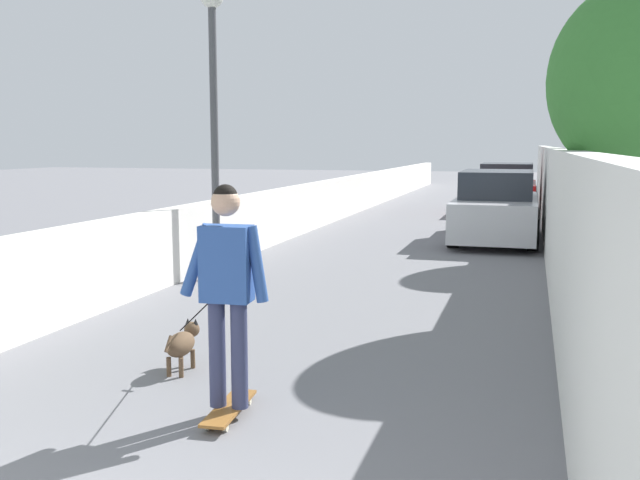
{
  "coord_description": "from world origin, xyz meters",
  "views": [
    {
      "loc": [
        -1.92,
        -2.41,
        2.12
      ],
      "look_at": [
        5.94,
        -0.07,
        1.0
      ],
      "focal_mm": 39.65,
      "sensor_mm": 36.0,
      "label": 1
    }
  ],
  "objects_px": {
    "tree_right_far": "(607,107)",
    "lamp_post": "(213,82)",
    "dog": "(182,343)",
    "tree_right_mid": "(627,63)",
    "person_skateboarder": "(227,278)",
    "car_far": "(507,190)",
    "car_near": "(497,208)",
    "skateboard": "(229,408)"
  },
  "relations": [
    {
      "from": "tree_right_far",
      "to": "lamp_post",
      "type": "distance_m",
      "value": 12.68
    },
    {
      "from": "dog",
      "to": "lamp_post",
      "type": "bearing_deg",
      "value": 20.89
    },
    {
      "from": "tree_right_mid",
      "to": "person_skateboarder",
      "type": "relative_size",
      "value": 2.76
    },
    {
      "from": "lamp_post",
      "to": "dog",
      "type": "height_order",
      "value": "lamp_post"
    },
    {
      "from": "person_skateboarder",
      "to": "car_far",
      "type": "distance_m",
      "value": 17.51
    },
    {
      "from": "tree_right_far",
      "to": "tree_right_mid",
      "type": "bearing_deg",
      "value": 177.82
    },
    {
      "from": "person_skateboarder",
      "to": "car_far",
      "type": "xyz_separation_m",
      "value": [
        17.45,
        -1.49,
        -0.39
      ]
    },
    {
      "from": "person_skateboarder",
      "to": "car_near",
      "type": "xyz_separation_m",
      "value": [
        11.07,
        -1.49,
        -0.39
      ]
    },
    {
      "from": "tree_right_mid",
      "to": "tree_right_far",
      "type": "height_order",
      "value": "tree_right_mid"
    },
    {
      "from": "tree_right_mid",
      "to": "car_far",
      "type": "distance_m",
      "value": 8.3
    },
    {
      "from": "tree_right_mid",
      "to": "lamp_post",
      "type": "bearing_deg",
      "value": 126.9
    },
    {
      "from": "skateboard",
      "to": "car_near",
      "type": "height_order",
      "value": "car_near"
    },
    {
      "from": "lamp_post",
      "to": "skateboard",
      "type": "xyz_separation_m",
      "value": [
        -5.25,
        -2.53,
        -3.0
      ]
    },
    {
      "from": "tree_right_mid",
      "to": "person_skateboarder",
      "type": "height_order",
      "value": "tree_right_mid"
    },
    {
      "from": "skateboard",
      "to": "person_skateboarder",
      "type": "bearing_deg",
      "value": 179.1
    },
    {
      "from": "tree_right_far",
      "to": "skateboard",
      "type": "height_order",
      "value": "tree_right_far"
    },
    {
      "from": "skateboard",
      "to": "person_skateboarder",
      "type": "xyz_separation_m",
      "value": [
        -0.0,
        0.0,
        1.03
      ]
    },
    {
      "from": "tree_right_mid",
      "to": "car_near",
      "type": "xyz_separation_m",
      "value": [
        1.02,
        2.38,
        -2.95
      ]
    },
    {
      "from": "lamp_post",
      "to": "car_near",
      "type": "height_order",
      "value": "lamp_post"
    },
    {
      "from": "car_near",
      "to": "car_far",
      "type": "xyz_separation_m",
      "value": [
        6.37,
        0.0,
        -0.0
      ]
    },
    {
      "from": "skateboard",
      "to": "car_far",
      "type": "distance_m",
      "value": 17.52
    },
    {
      "from": "tree_right_mid",
      "to": "dog",
      "type": "height_order",
      "value": "tree_right_mid"
    },
    {
      "from": "skateboard",
      "to": "dog",
      "type": "height_order",
      "value": "dog"
    },
    {
      "from": "skateboard",
      "to": "person_skateboarder",
      "type": "relative_size",
      "value": 0.47
    },
    {
      "from": "tree_right_far",
      "to": "lamp_post",
      "type": "height_order",
      "value": "tree_right_far"
    },
    {
      "from": "lamp_post",
      "to": "person_skateboarder",
      "type": "relative_size",
      "value": 2.6
    },
    {
      "from": "tree_right_far",
      "to": "car_far",
      "type": "distance_m",
      "value": 3.81
    },
    {
      "from": "tree_right_far",
      "to": "car_far",
      "type": "bearing_deg",
      "value": 61.96
    },
    {
      "from": "person_skateboarder",
      "to": "car_near",
      "type": "relative_size",
      "value": 0.4
    },
    {
      "from": "tree_right_mid",
      "to": "tree_right_far",
      "type": "xyz_separation_m",
      "value": [
        6.0,
        -0.23,
        -0.54
      ]
    },
    {
      "from": "tree_right_far",
      "to": "lamp_post",
      "type": "bearing_deg",
      "value": 148.47
    },
    {
      "from": "person_skateboarder",
      "to": "tree_right_far",
      "type": "bearing_deg",
      "value": -14.32
    },
    {
      "from": "tree_right_far",
      "to": "dog",
      "type": "height_order",
      "value": "tree_right_far"
    },
    {
      "from": "car_far",
      "to": "car_near",
      "type": "bearing_deg",
      "value": -180.0
    },
    {
      "from": "dog",
      "to": "tree_right_far",
      "type": "bearing_deg",
      "value": -18.18
    },
    {
      "from": "skateboard",
      "to": "dog",
      "type": "bearing_deg",
      "value": 43.92
    },
    {
      "from": "tree_right_far",
      "to": "person_skateboarder",
      "type": "height_order",
      "value": "tree_right_far"
    },
    {
      "from": "lamp_post",
      "to": "dog",
      "type": "xyz_separation_m",
      "value": [
        -4.34,
        -1.66,
        -2.79
      ]
    },
    {
      "from": "car_near",
      "to": "car_far",
      "type": "height_order",
      "value": "same"
    },
    {
      "from": "lamp_post",
      "to": "dog",
      "type": "bearing_deg",
      "value": -159.11
    },
    {
      "from": "tree_right_mid",
      "to": "skateboard",
      "type": "bearing_deg",
      "value": 158.96
    },
    {
      "from": "skateboard",
      "to": "car_far",
      "type": "height_order",
      "value": "car_far"
    }
  ]
}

